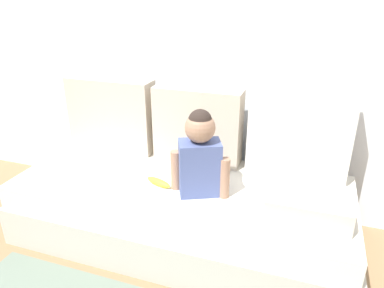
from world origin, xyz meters
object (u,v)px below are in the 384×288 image
banana (159,182)px  throw_pillow_center (198,126)px  folded_blanket (308,205)px  toddler (200,154)px  throw_pillow_right (299,133)px  couch (181,211)px  throw_pillow_left (112,114)px

banana → throw_pillow_center: bearing=74.5°
throw_pillow_center → folded_blanket: 0.84m
throw_pillow_center → toddler: (0.14, -0.38, -0.01)m
throw_pillow_center → banana: throw_pillow_center is taller
throw_pillow_right → folded_blanket: (0.10, -0.41, -0.21)m
throw_pillow_right → folded_blanket: size_ratio=1.43×
couch → toddler: 0.46m
couch → throw_pillow_right: 0.83m
couch → folded_blanket: folded_blanket is taller
throw_pillow_center → folded_blanket: throw_pillow_center is taller
toddler → couch: bearing=152.0°
couch → throw_pillow_center: 0.53m
throw_pillow_center → folded_blanket: (0.71, -0.41, -0.18)m
couch → throw_pillow_left: throw_pillow_left is taller
throw_pillow_right → couch: bearing=-153.3°
throw_pillow_left → throw_pillow_center: throw_pillow_left is taller
throw_pillow_right → toddler: throw_pillow_right is taller
throw_pillow_center → folded_blanket: size_ratio=1.38×
couch → banana: 0.25m
throw_pillow_left → throw_pillow_right: bearing=0.0°
folded_blanket → throw_pillow_center: bearing=149.9°
couch → throw_pillow_left: bearing=153.3°
couch → throw_pillow_right: throw_pillow_right is taller
throw_pillow_left → throw_pillow_right: 1.22m
toddler → banana: size_ratio=2.81×
toddler → throw_pillow_left: bearing=153.1°
toddler → folded_blanket: toddler is taller
throw_pillow_center → banana: bearing=-105.5°
toddler → banana: bearing=-179.2°
throw_pillow_left → toddler: size_ratio=1.24×
couch → toddler: bearing=-28.0°
toddler → folded_blanket: size_ratio=1.19×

